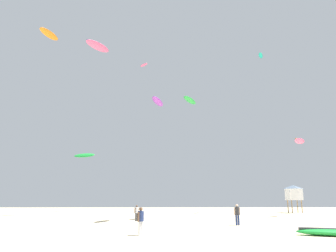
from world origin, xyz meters
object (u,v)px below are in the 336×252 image
(person_left, at_px, (237,213))
(kite_grounded_near, at_px, (331,232))
(kite_aloft_2, at_px, (144,65))
(kite_aloft_4, at_px, (158,102))
(lifeguard_tower, at_px, (294,192))
(kite_aloft_6, at_px, (261,55))
(kite_aloft_0, at_px, (49,34))
(kite_aloft_5, at_px, (84,155))
(kite_aloft_3, at_px, (98,46))
(person_midground, at_px, (137,212))
(person_foreground, at_px, (141,219))
(kite_aloft_7, at_px, (300,141))
(kite_aloft_1, at_px, (190,100))

(person_left, height_order, kite_grounded_near, person_left)
(kite_aloft_2, distance_m, kite_aloft_4, 27.64)
(lifeguard_tower, xyz_separation_m, kite_aloft_6, (-3.76, -0.62, 22.51))
(lifeguard_tower, bearing_deg, kite_aloft_6, -170.64)
(kite_aloft_0, relative_size, kite_aloft_2, 1.86)
(person_left, xyz_separation_m, kite_aloft_0, (-21.60, 10.66, 22.62))
(kite_aloft_5, bearing_deg, kite_aloft_0, -96.54)
(kite_aloft_4, bearing_deg, kite_aloft_6, 43.24)
(kite_aloft_0, height_order, kite_aloft_3, kite_aloft_3)
(person_midground, relative_size, kite_aloft_3, 0.37)
(person_foreground, bearing_deg, person_midground, -49.07)
(kite_aloft_6, bearing_deg, kite_aloft_7, -82.99)
(kite_aloft_0, height_order, kite_aloft_5, kite_aloft_0)
(lifeguard_tower, bearing_deg, person_foreground, -127.90)
(kite_aloft_3, distance_m, kite_aloft_6, 26.73)
(kite_aloft_0, bearing_deg, person_left, -26.27)
(kite_aloft_4, height_order, kite_aloft_7, kite_aloft_4)
(person_left, relative_size, kite_aloft_3, 0.42)
(kite_grounded_near, relative_size, lifeguard_tower, 1.00)
(person_midground, xyz_separation_m, kite_aloft_3, (-7.03, 9.75, 23.20))
(kite_aloft_5, distance_m, kite_aloft_6, 34.57)
(kite_grounded_near, height_order, kite_aloft_1, kite_aloft_1)
(kite_aloft_2, relative_size, kite_aloft_5, 0.45)
(lifeguard_tower, distance_m, kite_aloft_5, 34.73)
(person_foreground, xyz_separation_m, person_left, (7.78, 6.93, 0.02))
(kite_aloft_0, distance_m, kite_aloft_6, 33.25)
(person_foreground, bearing_deg, kite_aloft_4, -59.05)
(kite_grounded_near, bearing_deg, kite_aloft_7, 68.81)
(kite_aloft_0, xyz_separation_m, kite_aloft_4, (14.70, -6.39, -11.37))
(lifeguard_tower, height_order, kite_aloft_4, kite_aloft_4)
(kite_aloft_6, height_order, kite_aloft_7, kite_aloft_6)
(kite_aloft_1, xyz_separation_m, kite_aloft_5, (-16.68, 18.53, -4.16))
(person_left, height_order, kite_aloft_0, kite_aloft_0)
(person_left, relative_size, kite_aloft_1, 0.50)
(kite_aloft_2, relative_size, kite_aloft_6, 0.80)
(person_foreground, relative_size, kite_aloft_4, 0.48)
(kite_aloft_3, height_order, kite_aloft_6, kite_aloft_6)
(kite_aloft_1, height_order, kite_aloft_7, kite_aloft_1)
(person_foreground, relative_size, kite_aloft_6, 0.71)
(kite_grounded_near, height_order, kite_aloft_3, kite_aloft_3)
(kite_grounded_near, bearing_deg, kite_aloft_3, 131.62)
(kite_aloft_6, bearing_deg, kite_aloft_0, -163.10)
(person_foreground, relative_size, person_midground, 1.10)
(person_midground, bearing_deg, kite_aloft_0, 32.76)
(person_left, relative_size, kite_aloft_6, 0.73)
(kite_aloft_0, distance_m, kite_aloft_7, 35.83)
(person_foreground, bearing_deg, kite_grounded_near, -147.67)
(kite_aloft_3, relative_size, kite_aloft_6, 1.75)
(lifeguard_tower, xyz_separation_m, kite_aloft_2, (-23.79, 6.60, 23.84))
(person_foreground, relative_size, kite_aloft_7, 0.60)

